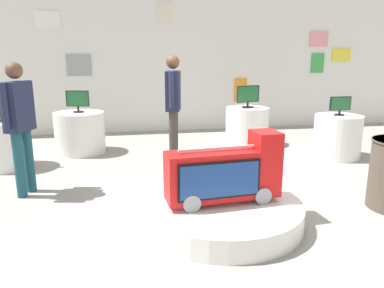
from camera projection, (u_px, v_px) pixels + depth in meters
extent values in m
plane|color=gray|center=(231.00, 202.00, 4.48)|extent=(30.00, 30.00, 0.00)
cube|color=silver|center=(177.00, 61.00, 8.46)|extent=(11.51, 0.10, 3.24)
cube|color=gray|center=(79.00, 65.00, 8.05)|extent=(0.53, 0.02, 0.46)
cube|color=pink|center=(319.00, 39.00, 8.88)|extent=(0.47, 0.02, 0.36)
cube|color=green|center=(318.00, 63.00, 9.01)|extent=(0.33, 0.02, 0.47)
cube|color=beige|center=(165.00, 13.00, 8.11)|extent=(0.36, 0.02, 0.42)
cube|color=white|center=(47.00, 19.00, 7.73)|extent=(0.50, 0.02, 0.33)
cube|color=orange|center=(240.00, 90.00, 8.82)|extent=(0.30, 0.02, 0.54)
cube|color=yellow|center=(341.00, 55.00, 9.07)|extent=(0.50, 0.02, 0.33)
cylinder|color=silver|center=(222.00, 212.00, 3.91)|extent=(1.69, 1.69, 0.23)
cylinder|color=gray|center=(187.00, 197.00, 3.76)|extent=(0.21, 0.39, 0.18)
cylinder|color=gray|center=(256.00, 190.00, 3.96)|extent=(0.21, 0.39, 0.18)
cube|color=red|center=(223.00, 174.00, 3.81)|extent=(1.22, 0.43, 0.50)
cube|color=red|center=(266.00, 140.00, 3.85)|extent=(0.29, 0.35, 0.18)
cube|color=black|center=(220.00, 180.00, 3.62)|extent=(0.85, 0.09, 0.38)
cube|color=navy|center=(220.00, 180.00, 3.62)|extent=(0.81, 0.09, 0.34)
cube|color=#B2B2B7|center=(224.00, 148.00, 3.74)|extent=(0.95, 0.12, 0.02)
cylinder|color=silver|center=(247.00, 126.00, 7.31)|extent=(0.85, 0.85, 0.74)
cylinder|color=black|center=(248.00, 107.00, 7.22)|extent=(0.23, 0.23, 0.02)
cylinder|color=black|center=(248.00, 104.00, 7.21)|extent=(0.04, 0.04, 0.09)
cube|color=black|center=(248.00, 94.00, 7.16)|extent=(0.49, 0.16, 0.32)
cube|color=#1E5B2D|center=(248.00, 94.00, 7.14)|extent=(0.44, 0.13, 0.29)
cylinder|color=silver|center=(5.00, 145.00, 5.78)|extent=(0.79, 0.79, 0.74)
cylinder|color=black|center=(2.00, 121.00, 5.69)|extent=(0.18, 0.18, 0.02)
cylinder|color=black|center=(1.00, 118.00, 5.68)|extent=(0.04, 0.04, 0.07)
cube|color=black|center=(0.00, 105.00, 5.63)|extent=(0.49, 0.05, 0.33)
cylinder|color=silver|center=(337.00, 136.00, 6.37)|extent=(0.80, 0.80, 0.74)
cylinder|color=black|center=(339.00, 115.00, 6.28)|extent=(0.16, 0.16, 0.02)
cylinder|color=black|center=(339.00, 112.00, 6.27)|extent=(0.04, 0.04, 0.07)
cube|color=black|center=(340.00, 103.00, 6.24)|extent=(0.39, 0.05, 0.23)
cube|color=#1E5B2D|center=(341.00, 104.00, 6.22)|extent=(0.35, 0.02, 0.21)
cylinder|color=silver|center=(80.00, 133.00, 6.70)|extent=(0.89, 0.89, 0.74)
cylinder|color=black|center=(79.00, 112.00, 6.61)|extent=(0.18, 0.18, 0.02)
cylinder|color=black|center=(78.00, 109.00, 6.60)|extent=(0.04, 0.04, 0.09)
cube|color=black|center=(78.00, 98.00, 6.55)|extent=(0.40, 0.11, 0.28)
cube|color=#1E5B2D|center=(78.00, 99.00, 6.53)|extent=(0.37, 0.08, 0.25)
cylinder|color=#194751|center=(19.00, 165.00, 4.55)|extent=(0.12, 0.12, 0.83)
cylinder|color=#194751|center=(29.00, 161.00, 4.74)|extent=(0.12, 0.12, 0.83)
cube|color=#1E233F|center=(18.00, 107.00, 4.48)|extent=(0.32, 0.43, 0.61)
sphere|color=brown|center=(14.00, 70.00, 4.38)|extent=(0.20, 0.20, 0.20)
cylinder|color=#1E233F|center=(4.00, 107.00, 4.24)|extent=(0.08, 0.08, 0.54)
cylinder|color=#1E233F|center=(30.00, 102.00, 4.70)|extent=(0.08, 0.08, 0.54)
cylinder|color=#38332D|center=(174.00, 139.00, 5.76)|extent=(0.12, 0.12, 0.93)
cylinder|color=#38332D|center=(173.00, 142.00, 5.56)|extent=(0.12, 0.12, 0.93)
cube|color=#1E233F|center=(173.00, 91.00, 5.48)|extent=(0.28, 0.41, 0.58)
sphere|color=brown|center=(173.00, 62.00, 5.38)|extent=(0.20, 0.20, 0.20)
cylinder|color=#1E233F|center=(175.00, 88.00, 5.71)|extent=(0.08, 0.08, 0.52)
cylinder|color=#1E233F|center=(172.00, 90.00, 5.24)|extent=(0.08, 0.08, 0.52)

